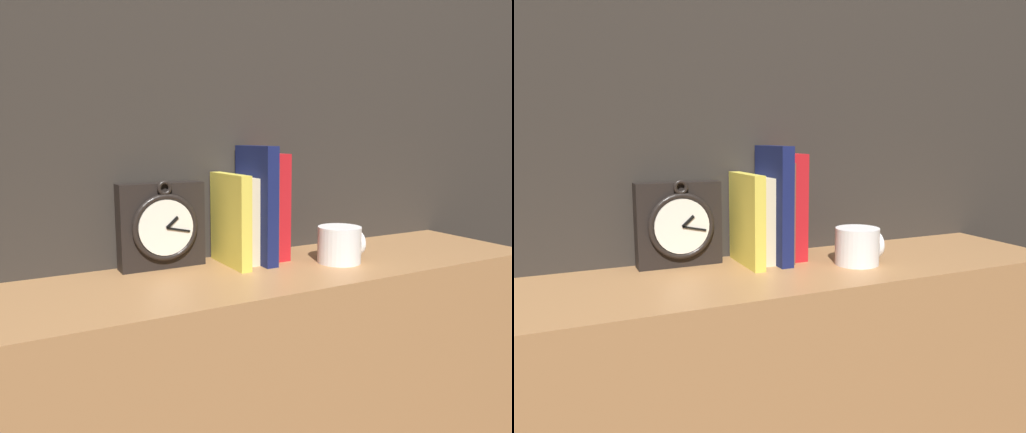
% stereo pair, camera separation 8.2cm
% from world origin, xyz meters
% --- Properties ---
extents(wall_back, '(6.00, 0.05, 2.60)m').
position_xyz_m(wall_back, '(0.00, 0.19, 1.30)').
color(wall_back, '#2D2823').
rests_on(wall_back, ground_plane).
extents(clock, '(0.18, 0.06, 0.19)m').
position_xyz_m(clock, '(-0.16, 0.12, 0.89)').
color(clock, black).
rests_on(clock, bookshelf).
extents(book_slot0_yellow, '(0.02, 0.15, 0.20)m').
position_xyz_m(book_slot0_yellow, '(-0.02, 0.08, 0.90)').
color(book_slot0_yellow, '#DFCB45').
rests_on(book_slot0_yellow, bookshelf).
extents(book_slot1_cream, '(0.04, 0.12, 0.19)m').
position_xyz_m(book_slot1_cream, '(0.01, 0.09, 0.89)').
color(book_slot1_cream, beige).
rests_on(book_slot1_cream, bookshelf).
extents(book_slot2_navy, '(0.03, 0.15, 0.26)m').
position_xyz_m(book_slot2_navy, '(0.04, 0.08, 0.93)').
color(book_slot2_navy, '#131A4C').
rests_on(book_slot2_navy, bookshelf).
extents(book_slot3_brown, '(0.01, 0.13, 0.22)m').
position_xyz_m(book_slot3_brown, '(0.07, 0.09, 0.91)').
color(book_slot3_brown, brown).
rests_on(book_slot3_brown, bookshelf).
extents(book_slot4_red, '(0.04, 0.11, 0.24)m').
position_xyz_m(book_slot4_red, '(0.09, 0.10, 0.92)').
color(book_slot4_red, red).
rests_on(book_slot4_red, bookshelf).
extents(mug, '(0.10, 0.10, 0.08)m').
position_xyz_m(mug, '(0.20, -0.02, 0.84)').
color(mug, white).
rests_on(mug, bookshelf).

